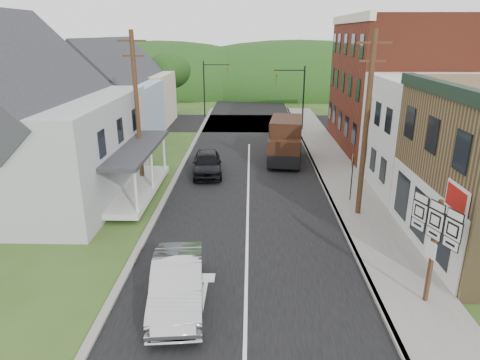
# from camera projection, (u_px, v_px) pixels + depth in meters

# --- Properties ---
(ground) EXTENTS (120.00, 120.00, 0.00)m
(ground) POSITION_uv_depth(u_px,v_px,m) (247.00, 246.00, 18.62)
(ground) COLOR #2D4719
(ground) RESTS_ON ground
(road) EXTENTS (9.00, 90.00, 0.02)m
(road) POSITION_uv_depth(u_px,v_px,m) (249.00, 175.00, 28.07)
(road) COLOR black
(road) RESTS_ON ground
(cross_road) EXTENTS (60.00, 9.00, 0.02)m
(cross_road) POSITION_uv_depth(u_px,v_px,m) (250.00, 123.00, 44.14)
(cross_road) COLOR black
(cross_road) RESTS_ON ground
(sidewalk_right) EXTENTS (2.80, 55.00, 0.15)m
(sidewalk_right) POSITION_uv_depth(u_px,v_px,m) (345.00, 184.00, 26.02)
(sidewalk_right) COLOR slate
(sidewalk_right) RESTS_ON ground
(curb_right) EXTENTS (0.20, 55.00, 0.15)m
(curb_right) POSITION_uv_depth(u_px,v_px,m) (323.00, 184.00, 26.05)
(curb_right) COLOR slate
(curb_right) RESTS_ON ground
(curb_left) EXTENTS (0.30, 55.00, 0.12)m
(curb_left) POSITION_uv_depth(u_px,v_px,m) (173.00, 183.00, 26.27)
(curb_left) COLOR slate
(curb_left) RESTS_ON ground
(storefront_white) EXTENTS (8.00, 7.00, 6.50)m
(storefront_white) POSITION_uv_depth(u_px,v_px,m) (446.00, 136.00, 24.38)
(storefront_white) COLOR silver
(storefront_white) RESTS_ON ground
(storefront_red) EXTENTS (8.00, 12.00, 10.00)m
(storefront_red) POSITION_uv_depth(u_px,v_px,m) (397.00, 85.00, 32.79)
(storefront_red) COLOR maroon
(storefront_red) RESTS_ON ground
(house_gray) EXTENTS (10.20, 12.24, 8.35)m
(house_gray) POSITION_uv_depth(u_px,v_px,m) (28.00, 122.00, 23.20)
(house_gray) COLOR #A6A9AC
(house_gray) RESTS_ON ground
(house_blue) EXTENTS (7.14, 8.16, 7.28)m
(house_blue) POSITION_uv_depth(u_px,v_px,m) (110.00, 101.00, 33.75)
(house_blue) COLOR #92A7C8
(house_blue) RESTS_ON ground
(house_cream) EXTENTS (7.14, 8.16, 7.28)m
(house_cream) POSITION_uv_depth(u_px,v_px,m) (134.00, 88.00, 42.27)
(house_cream) COLOR beige
(house_cream) RESTS_ON ground
(utility_pole_right) EXTENTS (1.60, 0.26, 9.00)m
(utility_pole_right) POSITION_uv_depth(u_px,v_px,m) (366.00, 125.00, 20.28)
(utility_pole_right) COLOR #472D19
(utility_pole_right) RESTS_ON ground
(utility_pole_left) EXTENTS (1.60, 0.26, 9.00)m
(utility_pole_left) POSITION_uv_depth(u_px,v_px,m) (137.00, 108.00, 24.82)
(utility_pole_left) COLOR #472D19
(utility_pole_left) RESTS_ON ground
(traffic_signal_right) EXTENTS (2.87, 0.20, 6.00)m
(traffic_signal_right) POSITION_uv_depth(u_px,v_px,m) (296.00, 91.00, 39.51)
(traffic_signal_right) COLOR black
(traffic_signal_right) RESTS_ON ground
(traffic_signal_left) EXTENTS (2.87, 0.20, 6.00)m
(traffic_signal_left) POSITION_uv_depth(u_px,v_px,m) (210.00, 82.00, 46.33)
(traffic_signal_left) COLOR black
(traffic_signal_left) RESTS_ON ground
(tree_left_c) EXTENTS (5.80, 5.80, 8.41)m
(tree_left_c) POSITION_uv_depth(u_px,v_px,m) (25.00, 69.00, 36.05)
(tree_left_c) COLOR #382616
(tree_left_c) RESTS_ON ground
(tree_left_d) EXTENTS (4.80, 4.80, 6.94)m
(tree_left_d) POSITION_uv_depth(u_px,v_px,m) (169.00, 70.00, 47.49)
(tree_left_d) COLOR #382616
(tree_left_d) RESTS_ON ground
(forested_ridge) EXTENTS (90.00, 30.00, 16.00)m
(forested_ridge) POSITION_uv_depth(u_px,v_px,m) (250.00, 89.00, 70.61)
(forested_ridge) COLOR black
(forested_ridge) RESTS_ON ground
(silver_sedan) EXTENTS (2.20, 4.97, 1.59)m
(silver_sedan) POSITION_uv_depth(u_px,v_px,m) (178.00, 284.00, 14.42)
(silver_sedan) COLOR #B3B3B8
(silver_sedan) RESTS_ON ground
(dark_sedan) EXTENTS (2.27, 4.70, 1.55)m
(dark_sedan) POSITION_uv_depth(u_px,v_px,m) (207.00, 163.00, 27.82)
(dark_sedan) COLOR black
(dark_sedan) RESTS_ON ground
(delivery_van) EXTENTS (2.84, 5.67, 3.04)m
(delivery_van) POSITION_uv_depth(u_px,v_px,m) (286.00, 141.00, 30.49)
(delivery_van) COLOR black
(delivery_van) RESTS_ON ground
(route_sign_cluster) EXTENTS (0.77, 2.02, 3.69)m
(route_sign_cluster) POSITION_uv_depth(u_px,v_px,m) (434.00, 237.00, 13.82)
(route_sign_cluster) COLOR #472D19
(route_sign_cluster) RESTS_ON sidewalk_right
(warning_sign) EXTENTS (0.23, 0.70, 2.61)m
(warning_sign) POSITION_uv_depth(u_px,v_px,m) (352.00, 171.00, 22.91)
(warning_sign) COLOR black
(warning_sign) RESTS_ON sidewalk_right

